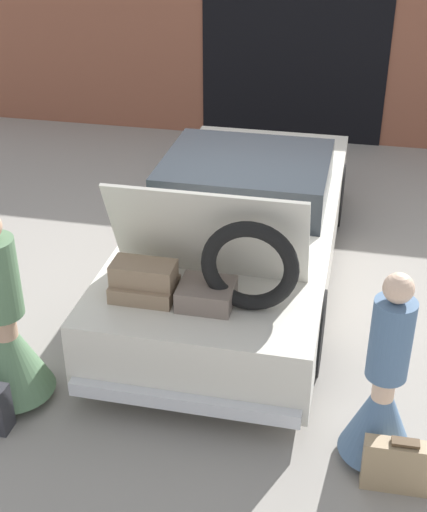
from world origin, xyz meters
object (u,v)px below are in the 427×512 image
at_px(person_left, 6,337).
at_px(suitcase_beside_right_person, 401,466).
at_px(person_right, 382,397).
at_px(car, 240,228).

height_order(person_left, suitcase_beside_right_person, person_left).
height_order(person_right, suitcase_beside_right_person, person_right).
bearing_deg(car, suitcase_beside_right_person, -58.18).
bearing_deg(car, person_left, -122.43).
distance_m(person_left, person_right, 2.93).
height_order(car, suitcase_beside_right_person, car).
xyz_separation_m(person_right, suitcase_beside_right_person, (0.18, -0.27, -0.36)).
relative_size(person_right, suitcase_beside_right_person, 2.92).
bearing_deg(person_left, suitcase_beside_right_person, 81.53).
distance_m(car, suitcase_beside_right_person, 3.13).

